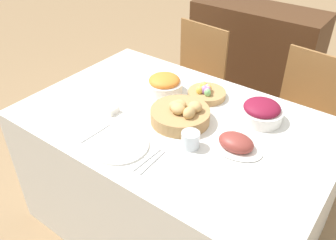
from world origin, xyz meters
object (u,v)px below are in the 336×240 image
(beet_salad_bowl, at_px, (261,112))
(butter_dish, at_px, (108,108))
(egg_basket, at_px, (206,93))
(drinking_cup, at_px, (190,140))
(spoon, at_px, (152,163))
(fork, at_px, (95,133))
(ham_platter, at_px, (236,143))
(chair_far_left, at_px, (191,80))
(dinner_plate, at_px, (120,145))
(carrot_bowl, at_px, (164,84))
(knife, at_px, (147,160))
(bread_basket, at_px, (180,114))
(chair_far_right, at_px, (300,118))
(sideboard, at_px, (254,55))

(beet_salad_bowl, height_order, butter_dish, beet_salad_bowl)
(egg_basket, xyz_separation_m, drinking_cup, (0.17, -0.41, 0.01))
(egg_basket, bearing_deg, spoon, -80.61)
(egg_basket, bearing_deg, fork, -112.31)
(butter_dish, bearing_deg, beet_salad_bowl, 30.60)
(fork, bearing_deg, ham_platter, 29.74)
(chair_far_left, relative_size, dinner_plate, 3.39)
(dinner_plate, height_order, drinking_cup, drinking_cup)
(carrot_bowl, xyz_separation_m, knife, (0.29, -0.50, -0.05))
(bread_basket, distance_m, knife, 0.33)
(chair_far_right, relative_size, knife, 5.04)
(carrot_bowl, xyz_separation_m, spoon, (0.32, -0.50, -0.05))
(chair_far_right, height_order, fork, chair_far_right)
(fork, bearing_deg, spoon, 2.28)
(ham_platter, relative_size, dinner_plate, 0.95)
(sideboard, bearing_deg, fork, -88.04)
(egg_basket, relative_size, beet_salad_bowl, 0.97)
(ham_platter, xyz_separation_m, beet_salad_bowl, (-0.01, 0.27, 0.02))
(chair_far_left, relative_size, chair_far_right, 1.00)
(carrot_bowl, bearing_deg, bread_basket, -37.70)
(fork, bearing_deg, drinking_cup, 26.94)
(egg_basket, height_order, drinking_cup, egg_basket)
(butter_dish, bearing_deg, sideboard, 89.25)
(sideboard, bearing_deg, carrot_bowl, -86.30)
(chair_far_right, distance_m, drinking_cup, 1.03)
(chair_far_left, distance_m, knife, 1.29)
(chair_far_right, xyz_separation_m, egg_basket, (-0.39, -0.55, 0.31))
(carrot_bowl, bearing_deg, egg_basket, 22.66)
(chair_far_left, relative_size, butter_dish, 8.29)
(drinking_cup, height_order, butter_dish, drinking_cup)
(sideboard, bearing_deg, beet_salad_bowl, -65.18)
(chair_far_right, height_order, ham_platter, chair_far_right)
(chair_far_left, xyz_separation_m, egg_basket, (0.45, -0.55, 0.31))
(spoon, bearing_deg, sideboard, 99.57)
(bread_basket, bearing_deg, egg_basket, 93.97)
(sideboard, height_order, beet_salad_bowl, beet_salad_bowl)
(chair_far_right, distance_m, bread_basket, 0.96)
(chair_far_left, xyz_separation_m, beet_salad_bowl, (0.78, -0.58, 0.33))
(sideboard, distance_m, drinking_cup, 1.86)
(egg_basket, distance_m, knife, 0.60)
(egg_basket, bearing_deg, chair_far_right, 55.05)
(ham_platter, distance_m, knife, 0.40)
(butter_dish, bearing_deg, drinking_cup, 1.25)
(ham_platter, bearing_deg, carrot_bowl, 159.69)
(bread_basket, height_order, beet_salad_bowl, bread_basket)
(egg_basket, height_order, dinner_plate, egg_basket)
(knife, bearing_deg, fork, -177.72)
(dinner_plate, bearing_deg, chair_far_left, 107.55)
(egg_basket, bearing_deg, chair_far_left, 129.17)
(chair_far_left, bearing_deg, drinking_cup, -51.84)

